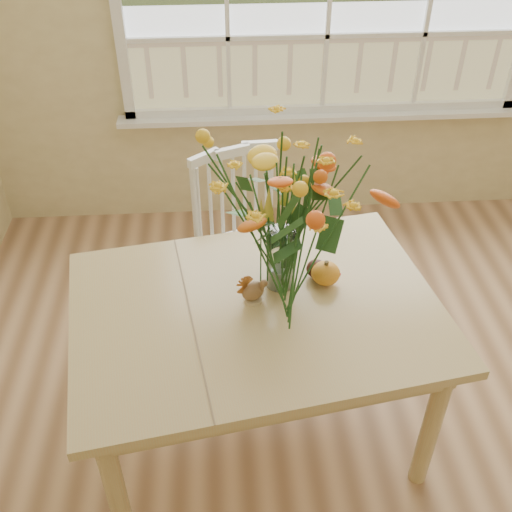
{
  "coord_description": "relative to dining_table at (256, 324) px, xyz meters",
  "views": [
    {
      "loc": [
        -0.62,
        -1.11,
        2.23
      ],
      "look_at": [
        -0.51,
        0.53,
        0.94
      ],
      "focal_mm": 42.0,
      "sensor_mm": 36.0,
      "label": 1
    }
  ],
  "objects": [
    {
      "name": "pumpkin",
      "position": [
        0.27,
        0.12,
        0.13
      ],
      "size": [
        0.11,
        0.11,
        0.09
      ],
      "primitive_type": "ellipsoid",
      "color": "#C06C16",
      "rests_on": "dining_table"
    },
    {
      "name": "flower_vase",
      "position": [
        0.1,
        0.12,
        0.46
      ],
      "size": [
        0.51,
        0.51,
        0.61
      ],
      "color": "white",
      "rests_on": "dining_table"
    },
    {
      "name": "dining_table",
      "position": [
        0.0,
        0.0,
        0.0
      ],
      "size": [
        1.49,
        1.17,
        0.72
      ],
      "rotation": [
        0.0,
        0.0,
        0.16
      ],
      "color": "tan",
      "rests_on": "floor"
    },
    {
      "name": "windsor_chair",
      "position": [
        -0.02,
        0.72,
        -0.11
      ],
      "size": [
        0.55,
        0.54,
        0.93
      ],
      "rotation": [
        0.0,
        0.0,
        0.37
      ],
      "color": "white",
      "rests_on": "floor"
    },
    {
      "name": "dark_gourd",
      "position": [
        0.24,
        0.15,
        0.13
      ],
      "size": [
        0.13,
        0.08,
        0.07
      ],
      "color": "#38160F",
      "rests_on": "dining_table"
    },
    {
      "name": "turkey_figurine",
      "position": [
        -0.01,
        0.03,
        0.14
      ],
      "size": [
        0.11,
        0.1,
        0.11
      ],
      "rotation": [
        0.0,
        0.0,
        0.5
      ],
      "color": "#CCB78C",
      "rests_on": "dining_table"
    }
  ]
}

